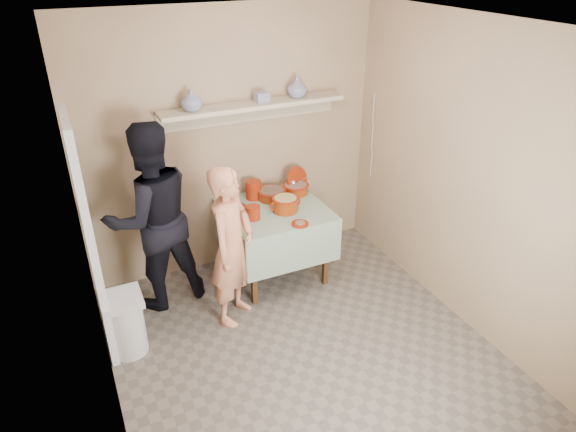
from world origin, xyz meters
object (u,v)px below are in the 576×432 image
cazuela_rice (285,203)px  person_helper (152,218)px  person_cook (232,247)px  serving_table (275,219)px  trash_bin (126,324)px

cazuela_rice → person_helper: bearing=172.1°
person_helper → cazuela_rice: (1.23, -0.17, -0.04)m
person_helper → person_cook: bearing=125.9°
person_helper → serving_table: size_ratio=1.82×
person_cook → trash_bin: (-0.97, -0.06, -0.46)m
cazuela_rice → person_cook: bearing=-151.3°
person_cook → serving_table: size_ratio=1.52×
serving_table → cazuela_rice: bearing=-56.2°
serving_table → cazuela_rice: 0.24m
person_helper → serving_table: person_helper is taller
cazuela_rice → trash_bin: size_ratio=0.59×
trash_bin → person_cook: bearing=3.8°
person_helper → cazuela_rice: size_ratio=5.36×
person_cook → cazuela_rice: bearing=-16.3°
person_cook → serving_table: person_cook is taller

